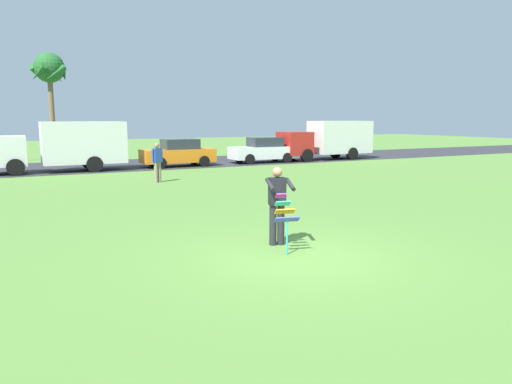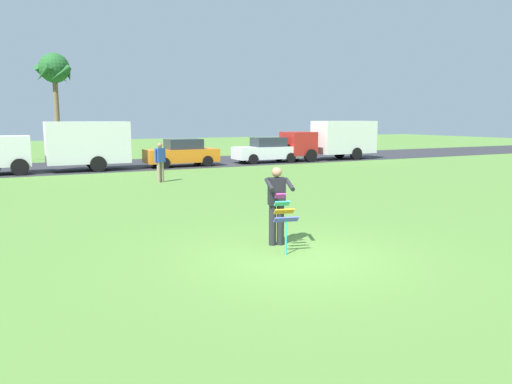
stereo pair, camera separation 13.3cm
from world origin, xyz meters
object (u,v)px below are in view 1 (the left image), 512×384
Objects in this scene: parked_car_orange at (178,153)px; person_walker_near at (157,161)px; palm_tree_right_near at (49,72)px; kite_held at (285,214)px; parked_truck_red_cab at (330,139)px; person_kite_flyer at (277,203)px; parked_car_white at (263,150)px; parked_truck_white_box at (67,145)px.

person_walker_near is (-3.13, -6.51, 0.16)m from parked_car_orange.
kite_held is at bearing -86.66° from palm_tree_right_near.
palm_tree_right_near is at bearing 93.34° from kite_held.
parked_truck_red_cab is 15.40m from person_walker_near.
person_kite_flyer is at bearing -128.80° from parked_truck_red_cab.
person_kite_flyer is 0.41× the size of parked_car_orange.
person_kite_flyer is 23.44m from parked_truck_red_cab.
parked_car_orange is at bearing -62.00° from palm_tree_right_near.
parked_car_white is at bearing -0.02° from parked_car_orange.
parked_car_orange is at bearing 78.06° from person_kite_flyer.
palm_tree_right_near reaches higher than person_kite_flyer.
kite_held is at bearing -105.21° from person_kite_flyer.
parked_car_orange is 0.99× the size of parked_car_white.
parked_car_white is at bearing -43.54° from palm_tree_right_near.
person_kite_flyer is 11.78m from person_walker_near.
parked_truck_white_box is at bearing 179.99° from parked_car_white.
kite_held is 24.01m from parked_truck_red_cab.
parked_truck_white_box reaches higher than kite_held.
kite_held is 18.98m from parked_truck_white_box.
person_walker_near is (-8.77, -6.50, 0.16)m from parked_car_white.
parked_car_orange is 5.64m from parked_car_white.
parked_truck_red_cab is (5.19, 0.00, 0.64)m from parked_car_white.
parked_truck_red_cab is at bearing 24.99° from person_walker_near.
parked_truck_white_box is at bearing 96.86° from person_kite_flyer.
parked_car_white is at bearing 62.52° from person_kite_flyer.
person_walker_near is (0.89, 12.36, 0.11)m from kite_held.
parked_car_white is 16.58m from palm_tree_right_near.
person_walker_near is at bearing -65.80° from parked_truck_white_box.
person_kite_flyer is at bearing -117.48° from parked_car_white.
parked_truck_white_box is at bearing 96.16° from kite_held.
person_walker_near is at bearing -115.73° from parked_car_orange.
kite_held is at bearing -94.12° from person_walker_near.
kite_held is at bearing -128.21° from parked_truck_red_cab.
parked_car_white is at bearing 36.56° from person_walker_near.
parked_truck_white_box reaches higher than person_kite_flyer.
person_kite_flyer reaches higher than kite_held.
parked_car_white is at bearing 62.88° from kite_held.
palm_tree_right_near is at bearing 146.85° from parked_truck_red_cab.
person_kite_flyer is at bearing -93.54° from person_walker_near.
parked_car_orange is (4.02, 18.86, -0.05)m from kite_held.
palm_tree_right_near is at bearing 118.00° from parked_car_orange.
parked_truck_red_cab is at bearing -0.00° from parked_car_orange.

